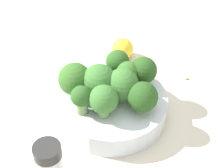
% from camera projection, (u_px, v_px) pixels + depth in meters
% --- Properties ---
extents(ground_plane, '(3.00, 3.00, 0.00)m').
position_uv_depth(ground_plane, '(112.00, 115.00, 0.64)').
color(ground_plane, beige).
extents(bowl, '(0.18, 0.18, 0.04)m').
position_uv_depth(bowl, '(112.00, 106.00, 0.62)').
color(bowl, silver).
rests_on(bowl, ground_plane).
extents(broccoli_floret_0, '(0.05, 0.05, 0.05)m').
position_uv_depth(broccoli_floret_0, '(143.00, 97.00, 0.57)').
color(broccoli_floret_0, '#8EB770').
rests_on(broccoli_floret_0, bowl).
extents(broccoli_floret_1, '(0.06, 0.06, 0.06)m').
position_uv_depth(broccoli_floret_1, '(99.00, 81.00, 0.59)').
color(broccoli_floret_1, '#7A9E5B').
rests_on(broccoli_floret_1, bowl).
extents(broccoli_floret_2, '(0.05, 0.05, 0.06)m').
position_uv_depth(broccoli_floret_2, '(123.00, 84.00, 0.59)').
color(broccoli_floret_2, '#7A9E5B').
rests_on(broccoli_floret_2, bowl).
extents(broccoli_floret_3, '(0.03, 0.03, 0.05)m').
position_uv_depth(broccoli_floret_3, '(81.00, 98.00, 0.57)').
color(broccoli_floret_3, '#7A9E5B').
rests_on(broccoli_floret_3, bowl).
extents(broccoli_floret_4, '(0.04, 0.04, 0.05)m').
position_uv_depth(broccoli_floret_4, '(128.00, 74.00, 0.61)').
color(broccoli_floret_4, '#7A9E5B').
rests_on(broccoli_floret_4, bowl).
extents(broccoli_floret_5, '(0.05, 0.05, 0.06)m').
position_uv_depth(broccoli_floret_5, '(75.00, 78.00, 0.60)').
color(broccoli_floret_5, '#8EB770').
rests_on(broccoli_floret_5, bowl).
extents(broccoli_floret_6, '(0.05, 0.05, 0.06)m').
position_uv_depth(broccoli_floret_6, '(104.00, 100.00, 0.56)').
color(broccoli_floret_6, '#7A9E5B').
rests_on(broccoli_floret_6, bowl).
extents(broccoli_floret_7, '(0.04, 0.04, 0.06)m').
position_uv_depth(broccoli_floret_7, '(118.00, 62.00, 0.63)').
color(broccoli_floret_7, '#8EB770').
rests_on(broccoli_floret_7, bowl).
extents(broccoli_floret_8, '(0.05, 0.05, 0.05)m').
position_uv_depth(broccoli_floret_8, '(143.00, 71.00, 0.62)').
color(broccoli_floret_8, '#84AD66').
rests_on(broccoli_floret_8, bowl).
extents(pepper_shaker, '(0.04, 0.04, 0.08)m').
position_uv_depth(pepper_shaker, '(50.00, 165.00, 0.51)').
color(pepper_shaker, silver).
rests_on(pepper_shaker, ground_plane).
extents(lemon_wedge, '(0.04, 0.04, 0.04)m').
position_uv_depth(lemon_wedge, '(123.00, 49.00, 0.74)').
color(lemon_wedge, yellow).
rests_on(lemon_wedge, ground_plane).
extents(almond_crumb_0, '(0.01, 0.01, 0.01)m').
position_uv_depth(almond_crumb_0, '(89.00, 75.00, 0.71)').
color(almond_crumb_0, '#AD7F4C').
rests_on(almond_crumb_0, ground_plane).
extents(almond_crumb_1, '(0.01, 0.01, 0.01)m').
position_uv_depth(almond_crumb_1, '(61.00, 88.00, 0.68)').
color(almond_crumb_1, olive).
rests_on(almond_crumb_1, ground_plane).
extents(almond_crumb_2, '(0.01, 0.01, 0.01)m').
position_uv_depth(almond_crumb_2, '(187.00, 78.00, 0.70)').
color(almond_crumb_2, tan).
rests_on(almond_crumb_2, ground_plane).
extents(almond_crumb_3, '(0.01, 0.01, 0.01)m').
position_uv_depth(almond_crumb_3, '(94.00, 76.00, 0.71)').
color(almond_crumb_3, olive).
rests_on(almond_crumb_3, ground_plane).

